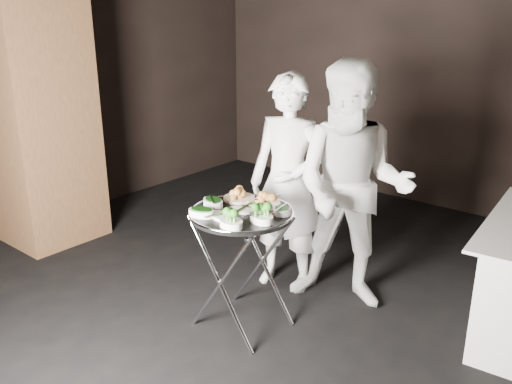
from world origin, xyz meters
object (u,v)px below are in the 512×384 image
Objects in this scene: tray_stand at (242,264)px; waiter_left at (288,184)px; waiter_right at (352,188)px; serving_tray at (241,213)px.

tray_stand is 0.50× the size of waiter_left.
waiter_right is (0.39, 0.75, 0.43)m from tray_stand.
tray_stand is 1.20× the size of serving_tray.
tray_stand is at bearing -137.99° from waiter_right.
waiter_left is 0.52m from waiter_right.
tray_stand is at bearing -92.82° from waiter_left.
serving_tray is 0.41× the size of waiter_left.
waiter_right is (0.39, 0.75, 0.06)m from serving_tray.
tray_stand is 0.95m from waiter_right.
waiter_left is (-0.12, 0.68, 0.37)m from tray_stand.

